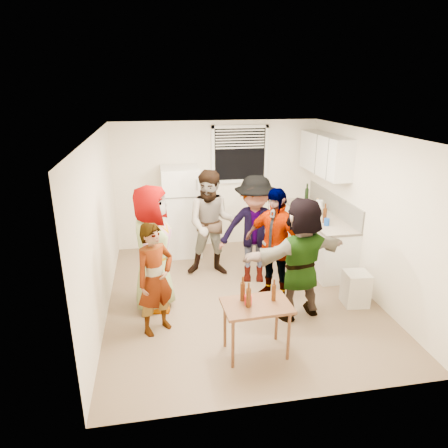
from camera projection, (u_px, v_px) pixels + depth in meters
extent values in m
cube|color=white|center=(181.00, 211.00, 7.60)|extent=(0.70, 0.70, 1.70)
cube|color=white|center=(316.00, 238.00, 7.46)|extent=(0.60, 2.20, 0.86)
cube|color=#BDAE9A|center=(318.00, 215.00, 7.31)|extent=(0.64, 2.22, 0.04)
cube|color=#B2AFA2|center=(333.00, 203.00, 7.30)|extent=(0.03, 2.20, 0.36)
cube|color=white|center=(325.00, 154.00, 7.17)|extent=(0.34, 1.60, 0.70)
cylinder|color=white|center=(318.00, 215.00, 7.24)|extent=(0.13, 0.13, 0.27)
cylinder|color=black|center=(306.00, 203.00, 7.99)|extent=(0.07, 0.07, 0.29)
cylinder|color=#47230C|center=(324.00, 223.00, 6.82)|extent=(0.07, 0.07, 0.25)
cylinder|color=#1143AE|center=(326.00, 225.00, 6.69)|extent=(0.09, 0.09, 0.12)
cube|color=#EDBF62|center=(319.00, 202.00, 7.78)|extent=(0.02, 0.16, 0.13)
cube|color=beige|center=(356.00, 289.00, 5.95)|extent=(0.38, 0.38, 0.51)
cylinder|color=#47230C|center=(273.00, 300.00, 4.80)|extent=(0.05, 0.05, 0.20)
cylinder|color=#AD0A11|center=(248.00, 304.00, 4.71)|extent=(0.09, 0.09, 0.12)
imported|color=gray|center=(156.00, 306.00, 5.98)|extent=(2.01, 1.31, 0.59)
imported|color=#141933|center=(158.00, 329.00, 5.39)|extent=(1.32, 1.56, 0.36)
imported|color=#513724|center=(213.00, 273.00, 7.02)|extent=(1.20, 1.96, 0.69)
imported|color=#45464B|center=(253.00, 279.00, 6.78)|extent=(1.51, 2.00, 0.67)
imported|color=black|center=(272.00, 297.00, 6.21)|extent=(2.00, 1.92, 0.43)
imported|color=#D36E47|center=(297.00, 314.00, 5.76)|extent=(2.01, 2.10, 0.52)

